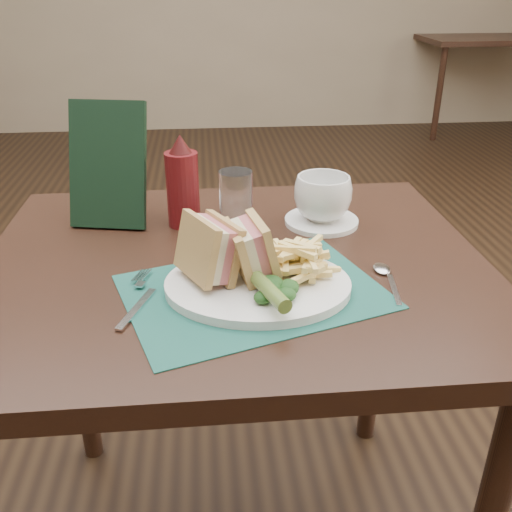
{
  "coord_description": "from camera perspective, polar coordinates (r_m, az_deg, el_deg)",
  "views": [
    {
      "loc": [
        -0.05,
        -1.41,
        1.21
      ],
      "look_at": [
        0.03,
        -0.59,
        0.8
      ],
      "focal_mm": 40.0,
      "sensor_mm": 36.0,
      "label": 1
    }
  ],
  "objects": [
    {
      "name": "table_main",
      "position": [
        1.24,
        -1.86,
        -15.93
      ],
      "size": [
        0.9,
        0.75,
        0.75
      ],
      "primitive_type": null,
      "color": "black",
      "rests_on": "ground"
    },
    {
      "name": "drinking_glass",
      "position": [
        1.09,
        -2.01,
        5.19
      ],
      "size": [
        0.08,
        0.08,
        0.13
      ],
      "primitive_type": "cylinder",
      "rotation": [
        0.0,
        0.0,
        0.33
      ],
      "color": "white",
      "rests_on": "table_main"
    },
    {
      "name": "coffee_cup",
      "position": [
        1.16,
        6.68,
        5.79
      ],
      "size": [
        0.16,
        0.16,
        0.09
      ],
      "primitive_type": "imported",
      "rotation": [
        0.0,
        0.0,
        0.79
      ],
      "color": "white",
      "rests_on": "saucer"
    },
    {
      "name": "kale_garnish",
      "position": [
        0.87,
        1.15,
        -3.29
      ],
      "size": [
        0.11,
        0.08,
        0.03
      ],
      "primitive_type": null,
      "color": "#153613",
      "rests_on": "plate"
    },
    {
      "name": "plate",
      "position": [
        0.92,
        0.18,
        -2.92
      ],
      "size": [
        0.32,
        0.27,
        0.01
      ],
      "primitive_type": null,
      "rotation": [
        0.0,
        0.0,
        -0.1
      ],
      "color": "white",
      "rests_on": "placemat"
    },
    {
      "name": "floor",
      "position": [
        1.86,
        -2.72,
        -14.08
      ],
      "size": [
        7.0,
        7.0,
        0.0
      ],
      "primitive_type": "plane",
      "color": "black",
      "rests_on": "ground"
    },
    {
      "name": "table_bg_right",
      "position": [
        5.25,
        20.63,
        15.79
      ],
      "size": [
        0.9,
        0.75,
        0.75
      ],
      "primitive_type": null,
      "color": "black",
      "rests_on": "ground"
    },
    {
      "name": "fork",
      "position": [
        0.91,
        -11.71,
        -3.95
      ],
      "size": [
        0.09,
        0.17,
        0.01
      ],
      "primitive_type": null,
      "rotation": [
        0.0,
        0.0,
        -0.35
      ],
      "color": "silver",
      "rests_on": "placemat"
    },
    {
      "name": "saucer",
      "position": [
        1.18,
        6.56,
        3.49
      ],
      "size": [
        0.19,
        0.19,
        0.01
      ],
      "primitive_type": "cylinder",
      "rotation": [
        0.0,
        0.0,
        -0.37
      ],
      "color": "white",
      "rests_on": "table_main"
    },
    {
      "name": "sandwich_half_b",
      "position": [
        0.9,
        -1.78,
        0.62
      ],
      "size": [
        0.09,
        0.11,
        0.1
      ],
      "primitive_type": null,
      "rotation": [
        0.0,
        -0.24,
        0.19
      ],
      "color": "#DAB16A",
      "rests_on": "plate"
    },
    {
      "name": "placemat",
      "position": [
        0.92,
        -0.29,
        -3.57
      ],
      "size": [
        0.47,
        0.39,
        0.0
      ],
      "primitive_type": "cube",
      "rotation": [
        0.0,
        0.0,
        0.32
      ],
      "color": "#195146",
      "rests_on": "table_main"
    },
    {
      "name": "check_presenter",
      "position": [
        1.17,
        -14.59,
        8.8
      ],
      "size": [
        0.17,
        0.12,
        0.24
      ],
      "primitive_type": "cube",
      "rotation": [
        -0.31,
        0.0,
        -0.2
      ],
      "color": "black",
      "rests_on": "table_main"
    },
    {
      "name": "ketchup_bottle",
      "position": [
        1.14,
        -7.38,
        7.45
      ],
      "size": [
        0.08,
        0.08,
        0.19
      ],
      "primitive_type": null,
      "rotation": [
        0.0,
        0.0,
        0.34
      ],
      "color": "#520E11",
      "rests_on": "table_main"
    },
    {
      "name": "spoon",
      "position": [
        0.97,
        13.22,
        -2.42
      ],
      "size": [
        0.06,
        0.15,
        0.01
      ],
      "primitive_type": null,
      "rotation": [
        0.0,
        0.0,
        -0.15
      ],
      "color": "silver",
      "rests_on": "table_main"
    },
    {
      "name": "sandwich_half_a",
      "position": [
        0.9,
        -5.93,
        0.45
      ],
      "size": [
        0.12,
        0.13,
        0.11
      ],
      "primitive_type": null,
      "rotation": [
        0.0,
        0.24,
        0.49
      ],
      "color": "tan",
      "rests_on": "plate"
    },
    {
      "name": "fries_pile",
      "position": [
        0.93,
        4.1,
        -0.11
      ],
      "size": [
        0.18,
        0.2,
        0.06
      ],
      "primitive_type": null,
      "color": "#FFDF7F",
      "rests_on": "plate"
    },
    {
      "name": "wall_back",
      "position": [
        5.06,
        -4.82,
        12.62
      ],
      "size": [
        6.0,
        0.0,
        6.0
      ],
      "primitive_type": "plane",
      "rotation": [
        1.57,
        0.0,
        0.0
      ],
      "color": "tan",
      "rests_on": "ground"
    },
    {
      "name": "pickle_spear",
      "position": [
        0.85,
        1.17,
        -3.3
      ],
      "size": [
        0.06,
        0.12,
        0.03
      ],
      "primitive_type": "cylinder",
      "rotation": [
        1.54,
        0.0,
        0.32
      ],
      "color": "#4E6928",
      "rests_on": "plate"
    }
  ]
}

